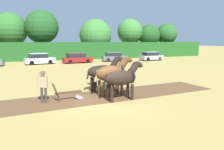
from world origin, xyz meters
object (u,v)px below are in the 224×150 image
parked_car_center_right (77,58)px  tree_center_right (130,32)px  farmer_at_plow (43,84)px  parked_car_right (114,57)px  tree_center (96,35)px  parked_car_center (39,59)px  tree_left (10,30)px  plow (71,94)px  draft_horse_lead_right (112,73)px  parked_car_far_right (151,56)px  tree_far_right (167,34)px  farmer_beside_team (94,73)px  tree_center_left (42,27)px  draft_horse_trail_left (104,71)px  draft_horse_lead_left (122,78)px  tree_right (149,35)px

parked_car_center_right → tree_center_right: bearing=35.2°
farmer_at_plow → parked_car_right: (13.12, 21.42, -0.30)m
tree_center → parked_car_center: 16.92m
tree_left → tree_center_right: tree_left is taller
tree_center → plow: size_ratio=4.53×
draft_horse_lead_right → parked_car_center_right: (2.60, 20.74, -0.66)m
farmer_at_plow → parked_car_far_right: size_ratio=0.42×
tree_left → parked_car_center: bearing=-72.5°
tree_far_right → parked_car_far_right: bearing=-134.8°
tree_center_right → farmer_beside_team: 35.82m
farmer_at_plow → farmer_beside_team: 4.95m
draft_horse_lead_right → farmer_beside_team: size_ratio=1.59×
tree_left → farmer_at_plow: 35.13m
tree_center_left → plow: size_ratio=5.22×
parked_car_center → farmer_beside_team: bearing=-89.7°
tree_left → draft_horse_trail_left: size_ratio=3.11×
draft_horse_lead_left → draft_horse_lead_right: draft_horse_lead_right is taller
parked_car_center_right → parked_car_right: 6.42m
farmer_beside_team → parked_car_far_right: size_ratio=0.41×
draft_horse_lead_right → draft_horse_trail_left: 1.27m
tree_left → tree_center_left: 6.27m
draft_horse_lead_left → plow: bearing=154.2°
parked_car_center → draft_horse_lead_left: bearing=-90.4°
tree_center_right → farmer_at_plow: tree_center_right is taller
draft_horse_lead_left → parked_car_center_right: draft_horse_lead_left is taller
tree_right → parked_car_far_right: (-6.79, -11.89, -3.91)m
parked_car_center → parked_car_far_right: (18.44, -0.78, -0.04)m
parked_car_far_right → tree_center_right: bearing=75.3°
tree_center → draft_horse_lead_left: size_ratio=3.01×
tree_far_right → farmer_at_plow: size_ratio=4.29×
draft_horse_trail_left → plow: draft_horse_trail_left is taller
parked_car_right → draft_horse_trail_left: bearing=-105.3°
tree_center_right → draft_horse_trail_left: 37.07m
farmer_at_plow → parked_car_center: size_ratio=0.40×
tree_right → parked_car_far_right: 14.25m
tree_left → tree_center: size_ratio=1.10×
farmer_beside_team → parked_car_center_right: (2.84, 17.86, -0.25)m
tree_center_right → tree_center_left: bearing=-175.6°
farmer_at_plow → parked_car_far_right: farmer_at_plow is taller
tree_right → draft_horse_lead_right: (-22.33, -32.16, -3.25)m
parked_car_right → parked_car_far_right: size_ratio=1.04×
tree_center_left → parked_car_center: tree_center_left is taller
draft_horse_lead_left → parked_car_center_right: bearing=79.7°
tree_center → draft_horse_trail_left: size_ratio=2.83×
tree_far_right → draft_horse_lead_left: (-26.81, -32.98, -3.71)m
farmer_beside_team → parked_car_center_right: 18.09m
tree_left → draft_horse_lead_right: (7.15, -34.51, -4.11)m
tree_right → tree_far_right: tree_far_right is taller
draft_horse_lead_left → farmer_beside_team: 4.17m
draft_horse_trail_left → plow: size_ratio=1.60×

